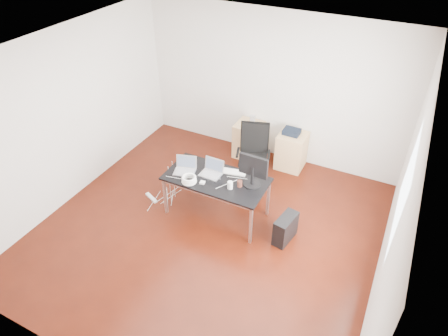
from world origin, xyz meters
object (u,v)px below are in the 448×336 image
at_px(desk, 216,181).
at_px(office_chair, 254,152).
at_px(filing_cabinet_left, 249,140).
at_px(pc_tower, 285,229).
at_px(filing_cabinet_right, 291,151).

distance_m(desk, office_chair, 1.13).
xyz_separation_m(desk, office_chair, (0.15, 1.12, -0.07)).
distance_m(desk, filing_cabinet_left, 1.87).
relative_size(filing_cabinet_left, pc_tower, 1.56).
bearing_deg(filing_cabinet_right, filing_cabinet_left, 180.00).
bearing_deg(pc_tower, filing_cabinet_left, 137.38).
xyz_separation_m(office_chair, filing_cabinet_right, (0.48, 0.70, -0.26)).
xyz_separation_m(filing_cabinet_right, pc_tower, (0.56, -1.88, -0.13)).
relative_size(desk, office_chair, 1.48).
relative_size(desk, filing_cabinet_right, 2.29).
distance_m(office_chair, filing_cabinet_left, 0.85).
distance_m(filing_cabinet_right, pc_tower, 1.96).
distance_m(filing_cabinet_left, pc_tower, 2.37).
relative_size(desk, pc_tower, 3.56).
distance_m(office_chair, filing_cabinet_right, 0.89).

